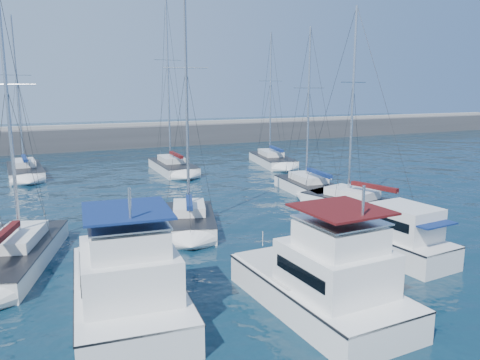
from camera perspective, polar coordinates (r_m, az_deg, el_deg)
name	(u,v)px	position (r m, az deg, el deg)	size (l,w,h in m)	color
ground	(277,278)	(21.62, 4.52, -11.86)	(220.00, 220.00, 0.00)	black
breakwater	(95,141)	(70.29, -17.27, 4.56)	(160.00, 6.00, 4.45)	#424244
motor_yacht_port_inner	(128,285)	(18.58, -13.49, -12.31)	(4.88, 9.24, 4.69)	silver
motor_yacht_stbd_inner	(324,284)	(18.44, 10.24, -12.35)	(3.92, 8.01, 4.69)	white
motor_yacht_stbd_outer	(396,239)	(25.03, 18.52, -6.88)	(3.10, 6.46, 3.20)	silver
sailboat_mid_b	(16,255)	(25.33, -25.67, -8.25)	(5.65, 9.59, 13.73)	silver
sailboat_mid_c	(189,220)	(28.63, -6.19, -4.92)	(4.86, 7.10, 15.41)	white
sailboat_mid_d	(357,204)	(33.64, 14.04, -2.84)	(5.09, 8.33, 14.13)	white
sailboat_mid_e	(310,188)	(38.44, 8.59, -0.92)	(4.06, 8.47, 13.52)	white
sailboat_back_a	(25,171)	(50.32, -24.74, 1.03)	(3.31, 8.89, 15.55)	white
sailboat_back_b	(173,166)	(48.61, -8.21, 1.65)	(3.51, 8.90, 18.13)	silver
sailboat_back_c	(272,160)	(52.90, 3.92, 2.46)	(4.84, 9.42, 14.84)	white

